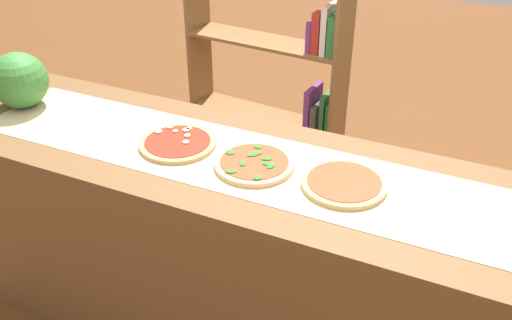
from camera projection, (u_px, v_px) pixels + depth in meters
counter at (256, 256)px, 2.29m from camera, size 2.62×0.71×0.90m
parchment_paper at (256, 164)px, 2.06m from camera, size 2.35×0.44×0.00m
pizza_mushroom_0 at (177, 143)px, 2.17m from camera, size 0.30×0.30×0.03m
pizza_spinach_1 at (254, 163)px, 2.04m from camera, size 0.30×0.30×0.03m
pizza_plain_2 at (344, 183)px, 1.93m from camera, size 0.30×0.30×0.02m
watermelon at (19, 80)px, 2.42m from camera, size 0.25×0.25×0.25m
bookshelf at (284, 93)px, 3.18m from camera, size 0.96×0.32×1.41m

